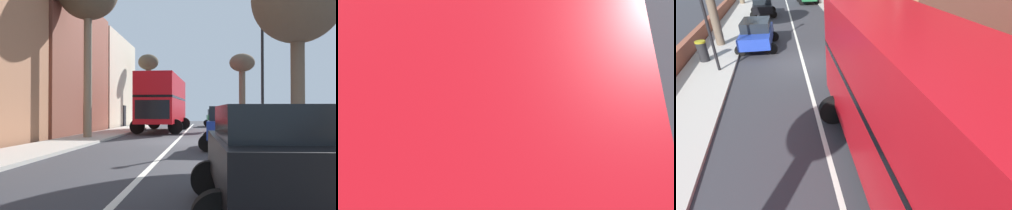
% 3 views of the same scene
% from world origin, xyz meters
% --- Properties ---
extents(double_decker_bus, '(3.75, 10.41, 4.06)m').
position_xyz_m(double_decker_bus, '(-1.70, 9.69, 2.35)').
color(double_decker_bus, red).
rests_on(double_decker_bus, ground).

